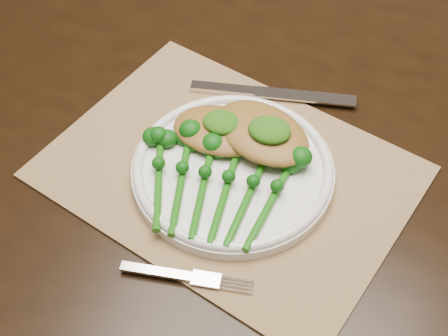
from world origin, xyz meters
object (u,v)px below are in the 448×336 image
(dinner_plate, at_px, (233,169))
(chicken_fillet_left, at_px, (220,130))
(broccolini_bundle, at_px, (213,193))
(dining_table, at_px, (259,242))
(placemat, at_px, (228,172))

(dinner_plate, xyz_separation_m, chicken_fillet_left, (-0.03, 0.04, 0.02))
(chicken_fillet_left, bearing_deg, dinner_plate, -57.02)
(dinner_plate, height_order, broccolini_bundle, broccolini_bundle)
(dining_table, distance_m, dinner_plate, 0.42)
(dinner_plate, bearing_deg, chicken_fillet_left, 125.31)
(broccolini_bundle, bearing_deg, chicken_fillet_left, 99.07)
(dining_table, bearing_deg, dinner_plate, -90.77)
(placemat, distance_m, dinner_plate, 0.02)
(dining_table, bearing_deg, broccolini_bundle, -92.73)
(dining_table, relative_size, broccolini_bundle, 8.67)
(placemat, height_order, chicken_fillet_left, chicken_fillet_left)
(placemat, relative_size, dinner_plate, 1.73)
(placemat, xyz_separation_m, broccolini_bundle, (-0.00, -0.05, 0.02))
(dining_table, distance_m, chicken_fillet_left, 0.42)
(dinner_plate, relative_size, broccolini_bundle, 1.33)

